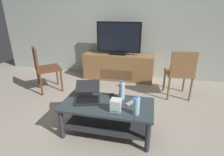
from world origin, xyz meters
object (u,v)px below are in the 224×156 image
media_cabinet (118,66)px  laptop (88,94)px  tv_remote (131,103)px  television (119,39)px  router_box (116,105)px  water_bottle_far (122,90)px  coffee_table (107,113)px  side_chair (44,67)px  dining_chair (180,71)px  water_bottle_near (136,106)px  cell_phone (112,96)px

media_cabinet → laptop: (-0.06, -1.87, 0.20)m
tv_remote → television: bearing=138.8°
router_box → water_bottle_far: bearing=87.0°
coffee_table → television: bearing=96.7°
television → tv_remote: bearing=-74.5°
media_cabinet → laptop: 1.88m
media_cabinet → side_chair: 1.62m
television → dining_chair: bearing=-29.2°
dining_chair → water_bottle_near: size_ratio=3.91×
tv_remote → water_bottle_far: bearing=175.0°
laptop → tv_remote: size_ratio=3.04×
laptop → router_box: bearing=-25.9°
water_bottle_far → laptop: bearing=-167.5°
media_cabinet → water_bottle_far: size_ratio=6.24×
television → side_chair: (-1.28, -0.95, -0.42)m
water_bottle_near → cell_phone: 0.52m
dining_chair → cell_phone: (-1.00, -1.02, -0.08)m
dining_chair → side_chair: dining_chair is taller
dining_chair → water_bottle_far: bearing=-129.0°
side_chair → water_bottle_far: side_chair is taller
tv_remote → laptop: bearing=-147.3°
side_chair → water_bottle_far: 1.85m
dining_chair → water_bottle_far: dining_chair is taller
laptop → router_box: laptop is taller
laptop → tv_remote: 0.58m
coffee_table → cell_phone: size_ratio=8.24×
router_box → water_bottle_far: (0.02, 0.31, 0.05)m
media_cabinet → laptop: laptop is taller
media_cabinet → television: bearing=-90.0°
cell_phone → tv_remote: (0.27, -0.14, 0.01)m
side_chair → router_box: 1.98m
side_chair → router_box: size_ratio=6.04×
water_bottle_near → television: bearing=106.2°
laptop → side_chair: bearing=143.7°
laptop → water_bottle_far: bearing=12.5°
water_bottle_near → media_cabinet: bearing=106.0°
media_cabinet → television: television is taller
laptop → water_bottle_near: water_bottle_near is taller
laptop → dining_chair: bearing=41.7°
router_box → cell_phone: (-0.12, 0.34, -0.07)m
side_chair → tv_remote: side_chair is taller
router_box → tv_remote: bearing=53.6°
coffee_table → cell_phone: bearing=86.0°
television → water_bottle_far: (0.38, -1.75, -0.38)m
coffee_table → media_cabinet: media_cabinet is taller
coffee_table → water_bottle_near: bearing=-22.5°
router_box → media_cabinet: bearing=100.0°
tv_remote → side_chair: bearing=-173.4°
dining_chair → router_box: size_ratio=6.18×
cell_phone → dining_chair: bearing=22.9°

